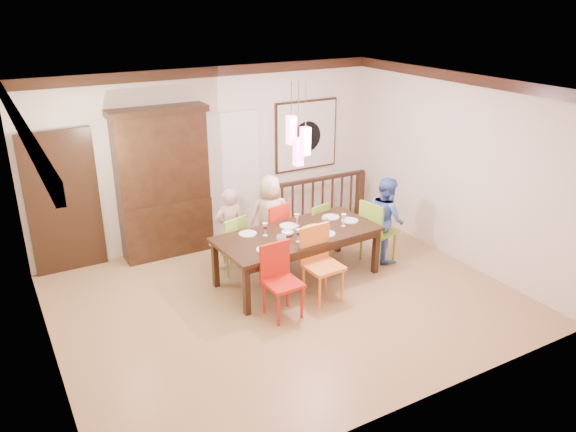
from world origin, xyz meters
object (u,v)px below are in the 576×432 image
dining_table (298,237)px  chair_end_right (379,226)px  chair_far_left (228,239)px  person_far_mid (270,217)px  balustrade (318,202)px  person_end_right (386,219)px  person_far_left (229,229)px  china_hutch (163,183)px

dining_table → chair_end_right: bearing=-5.9°
dining_table → chair_end_right: size_ratio=2.42×
chair_far_left → person_far_mid: bearing=175.1°
chair_end_right → balustrade: size_ratio=0.52×
dining_table → person_end_right: bearing=-5.1°
chair_end_right → person_far_left: size_ratio=0.79×
chair_far_left → chair_end_right: 2.35m
dining_table → chair_far_left: size_ratio=2.67×
balustrade → person_end_right: size_ratio=1.45×
chair_end_right → person_far_left: (-2.13, 0.92, 0.06)m
person_far_left → china_hutch: bearing=-58.3°
chair_end_right → balustrade: (-0.14, 1.57, -0.08)m
chair_far_left → person_far_left: person_far_left is taller
dining_table → person_far_left: (-0.69, 0.86, -0.03)m
person_far_left → person_end_right: size_ratio=0.95×
chair_far_left → person_far_left: bearing=-141.0°
chair_end_right → chair_far_left: bearing=57.3°
balustrade → person_far_mid: 1.42m
dining_table → chair_far_left: chair_far_left is taller
balustrade → person_far_left: bearing=-161.0°
dining_table → person_end_right: size_ratio=1.81×
person_far_left → person_end_right: person_end_right is taller
chair_far_left → chair_end_right: chair_end_right is taller
person_far_mid → person_end_right: size_ratio=1.01×
chair_end_right → person_end_right: person_end_right is taller
person_end_right → person_far_mid: bearing=71.8°
balustrade → person_end_right: 1.59m
dining_table → chair_far_left: bearing=132.4°
chair_end_right → balustrade: bearing=-7.6°
person_end_right → dining_table: bearing=101.6°
chair_end_right → person_far_left: bearing=54.1°
china_hutch → person_end_right: 3.54m
dining_table → person_far_mid: (0.03, 0.90, 0.00)m
china_hutch → chair_far_left: bearing=-61.8°
balustrade → person_far_mid: (-1.27, -0.60, 0.18)m
dining_table → person_end_right: 1.58m
dining_table → chair_far_left: 1.09m
dining_table → person_far_mid: bearing=84.7°
china_hutch → person_end_right: (2.95, -1.90, -0.52)m
china_hutch → person_far_left: size_ratio=1.86×
balustrade → person_far_mid: person_far_mid is taller
person_far_left → balustrade: bearing=-164.2°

